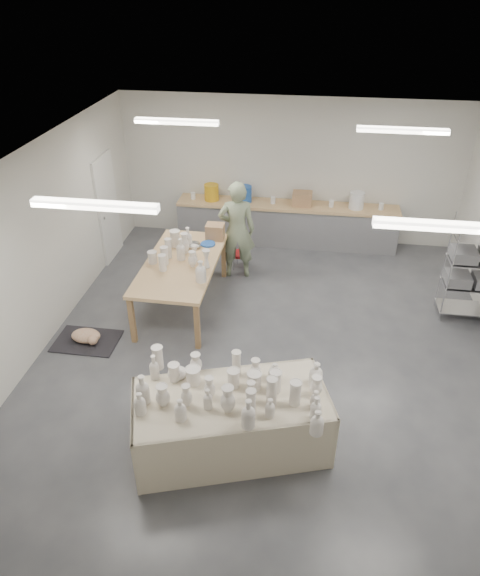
% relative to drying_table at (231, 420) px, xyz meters
% --- Properties ---
extents(room, '(8.00, 8.02, 3.00)m').
position_rel_drying_table_xyz_m(room, '(0.17, 2.06, 1.61)').
color(room, '#424449').
rests_on(room, ground).
extents(back_counter, '(4.60, 0.60, 1.24)m').
position_rel_drying_table_xyz_m(back_counter, '(0.27, 5.65, 0.04)').
color(back_counter, tan).
rests_on(back_counter, ground).
extents(wire_shelf, '(0.88, 0.48, 1.80)m').
position_rel_drying_table_xyz_m(wire_shelf, '(3.47, 3.37, 0.47)').
color(wire_shelf, silver).
rests_on(wire_shelf, ground).
extents(drying_table, '(2.53, 1.78, 1.18)m').
position_rel_drying_table_xyz_m(drying_table, '(0.00, 0.00, 0.00)').
color(drying_table, olive).
rests_on(drying_table, ground).
extents(work_table, '(1.21, 2.38, 1.26)m').
position_rel_drying_table_xyz_m(work_table, '(-1.29, 3.07, 0.45)').
color(work_table, tan).
rests_on(work_table, ground).
extents(rug, '(1.00, 0.70, 0.02)m').
position_rel_drying_table_xyz_m(rug, '(-2.63, 1.73, -0.44)').
color(rug, black).
rests_on(rug, ground).
extents(cat, '(0.48, 0.35, 0.20)m').
position_rel_drying_table_xyz_m(cat, '(-2.60, 1.72, -0.33)').
color(cat, white).
rests_on(cat, rug).
extents(potter, '(0.76, 0.57, 1.89)m').
position_rel_drying_table_xyz_m(potter, '(-0.56, 4.17, 0.50)').
color(potter, gray).
rests_on(potter, ground).
extents(red_stool, '(0.39, 0.39, 0.32)m').
position_rel_drying_table_xyz_m(red_stool, '(-0.56, 4.44, -0.16)').
color(red_stool, '#A8181A').
rests_on(red_stool, ground).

